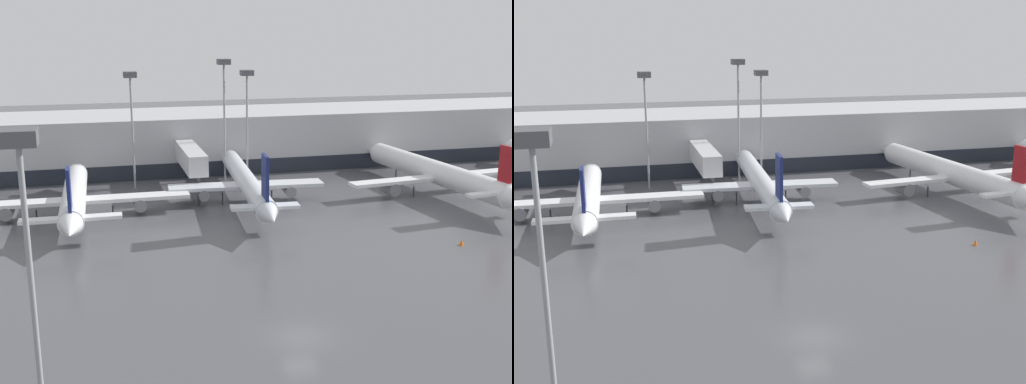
# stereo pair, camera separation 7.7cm
# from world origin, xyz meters

# --- Properties ---
(ground_plane) EXTENTS (320.00, 320.00, 0.00)m
(ground_plane) POSITION_xyz_m (0.00, 0.00, 0.00)
(ground_plane) COLOR #4C4C51
(terminal_building) EXTENTS (160.00, 30.10, 9.00)m
(terminal_building) POSITION_xyz_m (-0.11, 61.88, 4.50)
(terminal_building) COLOR #B2B2B7
(terminal_building) RESTS_ON ground_plane
(parked_jet_1) EXTENTS (20.53, 37.35, 8.89)m
(parked_jet_1) POSITION_xyz_m (5.06, 37.97, 2.74)
(parked_jet_1) COLOR silver
(parked_jet_1) RESTS_ON ground_plane
(parked_jet_2) EXTENTS (27.81, 31.66, 8.33)m
(parked_jet_2) POSITION_xyz_m (-16.69, 36.36, 2.54)
(parked_jet_2) COLOR white
(parked_jet_2) RESTS_ON ground_plane
(parked_jet_3) EXTENTS (26.86, 37.88, 8.80)m
(parked_jet_3) POSITION_xyz_m (31.91, 36.21, 2.81)
(parked_jet_3) COLOR white
(parked_jet_3) RESTS_ON ground_plane
(traffic_cone_0) EXTENTS (0.46, 0.46, 0.65)m
(traffic_cone_0) POSITION_xyz_m (23.05, 15.52, 0.33)
(traffic_cone_0) COLOR orange
(traffic_cone_0) RESTS_ON ground_plane
(apron_light_mast_0) EXTENTS (1.80, 1.80, 17.94)m
(apron_light_mast_0) POSITION_xyz_m (5.02, 51.61, 14.19)
(apron_light_mast_0) COLOR gray
(apron_light_mast_0) RESTS_ON ground_plane
(apron_light_mast_1) EXTENTS (1.80, 1.80, 16.31)m
(apron_light_mast_1) POSITION_xyz_m (8.45, 51.49, 13.06)
(apron_light_mast_1) COLOR gray
(apron_light_mast_1) RESTS_ON ground_plane
(apron_light_mast_2) EXTENTS (1.80, 1.80, 16.49)m
(apron_light_mast_2) POSITION_xyz_m (-8.61, 49.33, 13.18)
(apron_light_mast_2) COLOR gray
(apron_light_mast_2) RESTS_ON ground_plane
(apron_light_mast_5) EXTENTS (1.80, 1.80, 17.70)m
(apron_light_mast_5) POSITION_xyz_m (-17.53, -9.39, 14.02)
(apron_light_mast_5) COLOR gray
(apron_light_mast_5) RESTS_ON ground_plane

